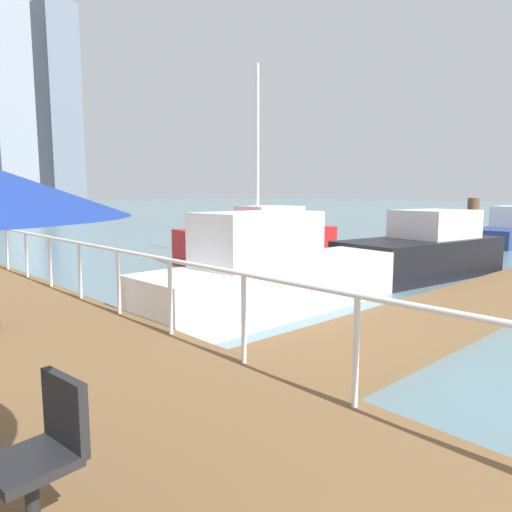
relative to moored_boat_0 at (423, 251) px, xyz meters
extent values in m
plane|color=slate|center=(-5.98, 11.01, -0.73)|extent=(300.00, 300.00, 0.00)
cube|color=brown|center=(-2.30, -2.60, -0.64)|extent=(14.35, 2.00, 0.18)
cylinder|color=white|center=(-9.13, -4.15, 0.19)|extent=(0.06, 0.06, 1.05)
cylinder|color=white|center=(-9.13, -2.60, 0.19)|extent=(0.06, 0.06, 1.05)
cylinder|color=white|center=(-9.13, -1.05, 0.19)|extent=(0.06, 0.06, 1.05)
cylinder|color=white|center=(-9.13, 0.50, 0.19)|extent=(0.06, 0.06, 1.05)
cylinder|color=white|center=(-9.13, 2.06, 0.19)|extent=(0.06, 0.06, 1.05)
cylinder|color=white|center=(-9.13, 3.61, 0.19)|extent=(0.06, 0.06, 1.05)
cylinder|color=white|center=(-9.13, 5.16, 0.19)|extent=(0.06, 0.06, 1.05)
cylinder|color=white|center=(-9.13, 6.72, 0.19)|extent=(0.06, 0.06, 1.05)
cylinder|color=white|center=(-9.13, 0.50, 0.72)|extent=(0.06, 27.95, 0.06)
cylinder|color=#473826|center=(4.43, 2.10, 0.16)|extent=(0.35, 0.35, 1.79)
cylinder|color=brown|center=(2.87, -0.16, 0.38)|extent=(0.36, 0.36, 2.22)
cube|color=black|center=(-0.13, 0.02, -0.19)|extent=(5.42, 2.75, 1.08)
cube|color=white|center=(0.50, -0.06, 0.75)|extent=(2.40, 1.96, 0.81)
cube|color=navy|center=(10.82, 1.55, -0.33)|extent=(5.85, 2.19, 0.81)
cube|color=white|center=(11.61, 1.61, 0.56)|extent=(2.40, 1.57, 0.96)
cube|color=white|center=(-5.80, 0.02, -0.24)|extent=(6.40, 1.82, 0.99)
cube|color=white|center=(-6.48, 0.00, 0.77)|extent=(2.47, 1.39, 1.02)
cube|color=red|center=(-1.29, 5.59, -0.15)|extent=(5.86, 3.03, 1.16)
cube|color=white|center=(-0.79, 5.51, 0.81)|extent=(2.15, 2.03, 0.77)
cylinder|color=silver|center=(-1.29, 5.59, 3.21)|extent=(0.12, 0.12, 5.58)
cube|color=#262628|center=(-11.87, -3.90, 0.12)|extent=(0.49, 0.49, 0.06)
cube|color=#262628|center=(-11.65, -3.87, 0.34)|extent=(0.11, 0.44, 0.45)
cylinder|color=#262628|center=(-11.87, -3.90, -0.11)|extent=(0.08, 0.08, 0.45)
cube|color=#8C939E|center=(37.01, 164.67, 31.69)|extent=(12.30, 8.43, 64.84)
cube|color=slate|center=(54.92, 171.90, 33.93)|extent=(13.16, 13.11, 69.32)
camera|label=1|loc=(-12.62, -6.58, 1.63)|focal=33.07mm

